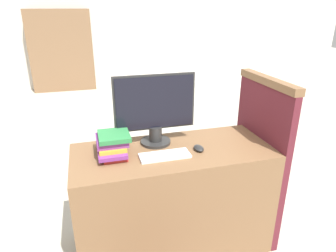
{
  "coord_description": "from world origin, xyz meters",
  "views": [
    {
      "loc": [
        -0.51,
        -1.41,
        1.64
      ],
      "look_at": [
        -0.04,
        0.26,
        0.95
      ],
      "focal_mm": 32.0,
      "sensor_mm": 36.0,
      "label": 1
    }
  ],
  "objects_px": {
    "monitor": "(155,109)",
    "keyboard": "(165,156)",
    "mouse": "(199,148)",
    "book_stack": "(113,144)"
  },
  "relations": [
    {
      "from": "mouse",
      "to": "book_stack",
      "type": "xyz_separation_m",
      "value": [
        -0.55,
        0.09,
        0.06
      ]
    },
    {
      "from": "mouse",
      "to": "monitor",
      "type": "bearing_deg",
      "value": 142.87
    },
    {
      "from": "mouse",
      "to": "keyboard",
      "type": "bearing_deg",
      "value": -173.1
    },
    {
      "from": "keyboard",
      "to": "mouse",
      "type": "bearing_deg",
      "value": 6.9
    },
    {
      "from": "monitor",
      "to": "mouse",
      "type": "relative_size",
      "value": 5.54
    },
    {
      "from": "monitor",
      "to": "mouse",
      "type": "height_order",
      "value": "monitor"
    },
    {
      "from": "monitor",
      "to": "mouse",
      "type": "distance_m",
      "value": 0.39
    },
    {
      "from": "monitor",
      "to": "keyboard",
      "type": "distance_m",
      "value": 0.32
    },
    {
      "from": "mouse",
      "to": "book_stack",
      "type": "height_order",
      "value": "book_stack"
    },
    {
      "from": "keyboard",
      "to": "mouse",
      "type": "xyz_separation_m",
      "value": [
        0.24,
        0.03,
        0.01
      ]
    }
  ]
}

